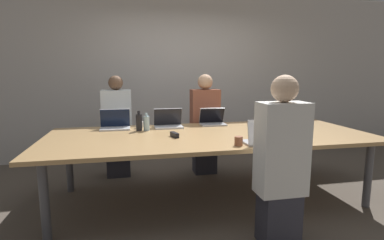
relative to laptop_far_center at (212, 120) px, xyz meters
The scene contains 16 objects.
ground_plane 1.03m from the laptop_far_center, 108.31° to the right, with size 24.00×24.00×0.00m, color brown.
curtain_wall 1.49m from the laptop_far_center, 97.91° to the left, with size 12.00×0.06×2.80m.
conference_table 0.61m from the laptop_far_center, 108.31° to the right, with size 3.61×1.48×0.77m.
laptop_far_center is the anchor object (origin of this frame).
person_far_center 0.37m from the laptop_far_center, 93.00° to the left, with size 0.40×0.24×1.43m.
laptop_far_midleft 0.60m from the laptop_far_center, behind, with size 0.36×0.24×0.24m.
bottle_far_midleft 0.91m from the laptop_far_center, 165.90° to the right, with size 0.07×0.07×0.21m.
laptop_far_left 1.25m from the laptop_far_center, behind, with size 0.36×0.23×0.24m.
person_far_left 1.34m from the laptop_far_center, 159.98° to the left, with size 0.40×0.24×1.42m.
cup_far_left 0.96m from the laptop_far_center, behind, with size 0.09×0.09×0.08m.
bottle_far_left 0.99m from the laptop_far_center, 167.44° to the right, with size 0.07×0.07×0.24m.
laptop_near_midright 1.17m from the laptop_far_center, 82.04° to the right, with size 0.31×0.25×0.25m.
person_near_midright 1.60m from the laptop_far_center, 84.70° to the right, with size 0.40×0.24×1.44m.
cup_near_midright 1.16m from the laptop_far_center, 93.33° to the right, with size 0.08×0.08×0.09m.
bottle_near_midright 1.08m from the laptop_far_center, 66.64° to the right, with size 0.06×0.06×0.23m.
stapler 0.89m from the laptop_far_center, 132.91° to the right, with size 0.08×0.16×0.05m.
Camera 1 is at (-0.88, -3.21, 1.46)m, focal length 28.00 mm.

